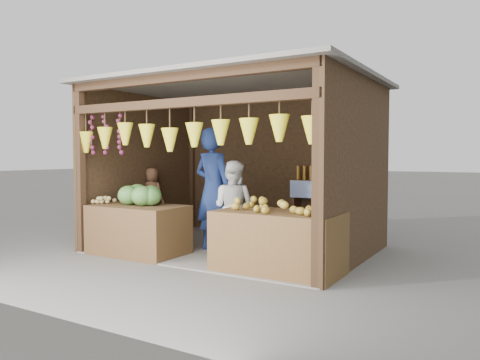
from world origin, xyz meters
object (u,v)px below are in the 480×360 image
object	(u,v)px
counter_right	(278,242)
vendor_seated	(152,194)
man_standing	(213,190)
counter_left	(138,230)
woman_standing	(233,207)

from	to	relation	value
counter_right	vendor_seated	world-z (taller)	vendor_seated
man_standing	vendor_seated	xyz separation A→B (m)	(-1.65, 0.46, -0.16)
counter_left	vendor_seated	world-z (taller)	vendor_seated
man_standing	vendor_seated	bearing A→B (deg)	-6.40
counter_left	woman_standing	world-z (taller)	woman_standing
man_standing	woman_standing	bearing A→B (deg)	-168.71
counter_left	counter_right	distance (m)	2.33
counter_right	man_standing	distance (m)	1.70
counter_left	vendor_seated	distance (m)	1.49
counter_left	counter_right	size ratio (longest dim) A/B	0.89
counter_left	woman_standing	size ratio (longest dim) A/B	1.01
counter_left	counter_right	xyz separation A→B (m)	(2.33, 0.06, 0.02)
man_standing	counter_right	bearing A→B (deg)	164.12
counter_right	woman_standing	world-z (taller)	woman_standing
counter_right	vendor_seated	size ratio (longest dim) A/B	1.67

